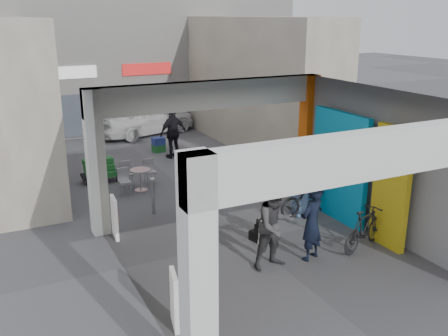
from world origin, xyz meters
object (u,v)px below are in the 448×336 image
border_collie (258,232)px  bicycle_front (308,198)px  man_back_turned (275,226)px  produce_stand (100,173)px  man_elderly (303,184)px  white_van (145,117)px  bicycle_rear (364,229)px  man_with_dog (312,223)px  man_crates (173,133)px  cafe_set (135,180)px

border_collie → bicycle_front: bicycle_front is taller
man_back_turned → border_collie: bearing=72.6°
produce_stand → bicycle_front: 6.71m
man_elderly → white_van: man_elderly is taller
white_van → produce_stand: bearing=132.4°
bicycle_rear → produce_stand: bearing=11.7°
white_van → man_with_dog: bearing=160.8°
bicycle_rear → man_crates: bearing=-11.0°
man_elderly → man_with_dog: bearing=-111.8°
produce_stand → man_crates: size_ratio=0.59×
produce_stand → man_with_dog: 7.80m
cafe_set → border_collie: (1.49, -4.89, -0.03)m
border_collie → man_with_dog: 1.48m
produce_stand → man_elderly: (4.18, -5.05, 0.56)m
man_elderly → man_back_turned: bearing=-126.8°
bicycle_front → man_with_dog: bearing=141.6°
border_collie → man_elderly: man_elderly is taller
border_collie → man_crates: man_crates is taller
man_back_turned → man_elderly: (2.16, 2.12, -0.08)m
bicycle_front → cafe_set: bearing=36.4°
border_collie → man_elderly: (1.87, 0.94, 0.61)m
man_back_turned → bicycle_front: man_back_turned is taller
cafe_set → border_collie: 5.12m
bicycle_front → white_van: (-1.01, 10.80, 0.31)m
bicycle_rear → white_van: size_ratio=0.35×
man_crates → bicycle_front: size_ratio=1.06×
produce_stand → bicycle_front: bicycle_front is taller
produce_stand → man_elderly: 6.57m
cafe_set → bicycle_front: 5.34m
cafe_set → man_crates: size_ratio=0.69×
cafe_set → bicycle_front: bicycle_front is taller
man_back_turned → bicycle_front: size_ratio=1.05×
man_with_dog → white_van: man_with_dog is taller
man_elderly → white_van: bearing=103.5°
man_elderly → man_crates: (-1.09, 6.65, 0.09)m
cafe_set → man_back_turned: (1.19, -6.08, 0.65)m
man_with_dog → cafe_set: bearing=-91.9°
man_crates → man_elderly: bearing=84.2°
man_elderly → bicycle_rear: bearing=-78.7°
man_elderly → man_crates: bearing=108.1°
cafe_set → man_back_turned: 6.23m
man_crates → cafe_set: bearing=34.8°
bicycle_front → bicycle_rear: (-0.02, -2.18, 0.01)m
produce_stand → border_collie: bearing=-77.6°
cafe_set → produce_stand: bearing=126.8°
cafe_set → bicycle_rear: size_ratio=0.82×
man_with_dog → man_back_turned: 0.89m
cafe_set → bicycle_front: size_ratio=0.73×
cafe_set → bicycle_rear: bearing=-61.0°
man_with_dog → bicycle_front: 2.53m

